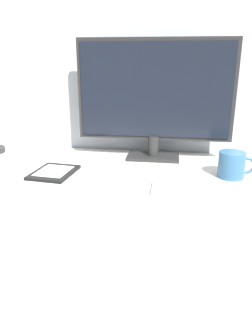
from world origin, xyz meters
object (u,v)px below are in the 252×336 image
pen (113,208)px  laptop (53,177)px  coffee_mug (232,165)px  keyboard (206,190)px  ereader (54,172)px  monitor (155,96)px

pen → laptop: bearing=142.7°
coffee_mug → keyboard: bearing=-123.5°
keyboard → laptop: size_ratio=0.87×
keyboard → pen: (-0.25, -0.15, -0.00)m
laptop → coffee_mug: coffee_mug is taller
coffee_mug → laptop: bearing=-167.9°
laptop → ereader: size_ratio=2.15×
laptop → keyboard: bearing=-2.4°
keyboard → coffee_mug: (0.09, 0.14, 0.04)m
monitor → ereader: 0.47m
keyboard → ereader: 0.47m
keyboard → coffee_mug: bearing=56.5°
monitor → ereader: size_ratio=3.47×
monitor → coffee_mug: bearing=-33.1°
monitor → pen: monitor is taller
monitor → ereader: monitor is taller
monitor → pen: (-0.07, -0.47, -0.24)m
coffee_mug → pen: (-0.34, -0.30, -0.04)m
coffee_mug → pen: 0.45m
monitor → coffee_mug: monitor is taller
laptop → coffee_mug: bearing=12.1°
coffee_mug → pen: bearing=-139.1°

